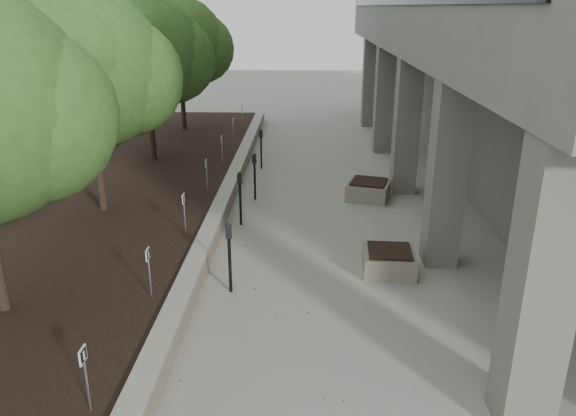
# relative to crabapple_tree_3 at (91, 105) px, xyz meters

# --- Properties ---
(retaining_wall) EXTENTS (0.39, 26.00, 0.50)m
(retaining_wall) POSITION_rel_crabapple_tree_3_xyz_m (2.97, 1.00, -2.87)
(retaining_wall) COLOR gray
(retaining_wall) RESTS_ON ground
(planting_bed) EXTENTS (7.00, 26.00, 0.40)m
(planting_bed) POSITION_rel_crabapple_tree_3_xyz_m (-0.70, 1.00, -2.92)
(planting_bed) COLOR black
(planting_bed) RESTS_ON ground
(crabapple_tree_3) EXTENTS (4.60, 4.00, 5.44)m
(crabapple_tree_3) POSITION_rel_crabapple_tree_3_xyz_m (0.00, 0.00, 0.00)
(crabapple_tree_3) COLOR #315721
(crabapple_tree_3) RESTS_ON planting_bed
(crabapple_tree_4) EXTENTS (4.60, 4.00, 5.44)m
(crabapple_tree_4) POSITION_rel_crabapple_tree_3_xyz_m (0.00, 5.00, 0.00)
(crabapple_tree_4) COLOR #315721
(crabapple_tree_4) RESTS_ON planting_bed
(crabapple_tree_5) EXTENTS (4.60, 4.00, 5.44)m
(crabapple_tree_5) POSITION_rel_crabapple_tree_3_xyz_m (0.00, 10.00, 0.00)
(crabapple_tree_5) COLOR #315721
(crabapple_tree_5) RESTS_ON planting_bed
(parking_sign_2) EXTENTS (0.04, 0.22, 0.96)m
(parking_sign_2) POSITION_rel_crabapple_tree_3_xyz_m (2.45, -7.50, -2.24)
(parking_sign_2) COLOR black
(parking_sign_2) RESTS_ON planting_bed
(parking_sign_3) EXTENTS (0.04, 0.22, 0.96)m
(parking_sign_3) POSITION_rel_crabapple_tree_3_xyz_m (2.45, -4.50, -2.24)
(parking_sign_3) COLOR black
(parking_sign_3) RESTS_ON planting_bed
(parking_sign_4) EXTENTS (0.04, 0.22, 0.96)m
(parking_sign_4) POSITION_rel_crabapple_tree_3_xyz_m (2.45, -1.50, -2.24)
(parking_sign_4) COLOR black
(parking_sign_4) RESTS_ON planting_bed
(parking_sign_5) EXTENTS (0.04, 0.22, 0.96)m
(parking_sign_5) POSITION_rel_crabapple_tree_3_xyz_m (2.45, 1.50, -2.24)
(parking_sign_5) COLOR black
(parking_sign_5) RESTS_ON planting_bed
(parking_sign_6) EXTENTS (0.04, 0.22, 0.96)m
(parking_sign_6) POSITION_rel_crabapple_tree_3_xyz_m (2.45, 4.50, -2.24)
(parking_sign_6) COLOR black
(parking_sign_6) RESTS_ON planting_bed
(parking_sign_7) EXTENTS (0.04, 0.22, 0.96)m
(parking_sign_7) POSITION_rel_crabapple_tree_3_xyz_m (2.45, 7.50, -2.24)
(parking_sign_7) COLOR black
(parking_sign_7) RESTS_ON planting_bed
(parking_sign_8) EXTENTS (0.04, 0.22, 0.96)m
(parking_sign_8) POSITION_rel_crabapple_tree_3_xyz_m (2.45, 10.50, -2.24)
(parking_sign_8) COLOR black
(parking_sign_8) RESTS_ON planting_bed
(parking_meter_2) EXTENTS (0.16, 0.12, 1.47)m
(parking_meter_2) POSITION_rel_crabapple_tree_3_xyz_m (3.76, -3.53, -2.38)
(parking_meter_2) COLOR black
(parking_meter_2) RESTS_ON ground
(parking_meter_3) EXTENTS (0.14, 0.10, 1.43)m
(parking_meter_3) POSITION_rel_crabapple_tree_3_xyz_m (3.56, 0.06, -2.40)
(parking_meter_3) COLOR black
(parking_meter_3) RESTS_ON ground
(parking_meter_4) EXTENTS (0.16, 0.12, 1.40)m
(parking_meter_4) POSITION_rel_crabapple_tree_3_xyz_m (3.75, 2.08, -2.42)
(parking_meter_4) COLOR black
(parking_meter_4) RESTS_ON ground
(parking_meter_5) EXTENTS (0.14, 0.11, 1.41)m
(parking_meter_5) POSITION_rel_crabapple_tree_3_xyz_m (3.68, 5.36, -2.41)
(parking_meter_5) COLOR black
(parking_meter_5) RESTS_ON ground
(planter_front) EXTENTS (1.15, 1.15, 0.51)m
(planter_front) POSITION_rel_crabapple_tree_3_xyz_m (7.03, -2.52, -2.87)
(planter_front) COLOR gray
(planter_front) RESTS_ON ground
(planter_back) EXTENTS (1.45, 1.45, 0.55)m
(planter_back) POSITION_rel_crabapple_tree_3_xyz_m (7.09, 2.27, -2.85)
(planter_back) COLOR gray
(planter_back) RESTS_ON ground
(berry_scatter) EXTENTS (3.30, 14.10, 0.02)m
(berry_scatter) POSITION_rel_crabapple_tree_3_xyz_m (4.70, -3.00, -3.11)
(berry_scatter) COLOR maroon
(berry_scatter) RESTS_ON ground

